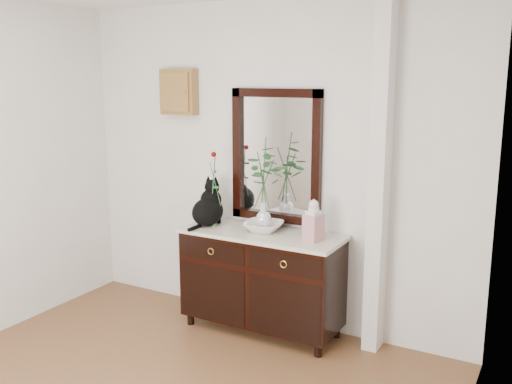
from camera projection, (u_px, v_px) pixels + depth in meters
The scene contains 10 objects.
wall_back at pixel (266, 166), 4.76m from camera, with size 3.60×0.04×2.70m, color silver.
pilaster at pixel (380, 178), 4.22m from camera, with size 0.12×0.20×2.70m, color silver.
sideboard at pixel (262, 276), 4.68m from camera, with size 1.33×0.52×0.82m.
wall_mirror at pixel (276, 156), 4.68m from camera, with size 0.80×0.06×1.10m.
key_cabinet at pixel (179, 92), 5.01m from camera, with size 0.35×0.10×0.40m, color brown.
cat at pixel (208, 203), 4.78m from camera, with size 0.27×0.34×0.39m, color black, non-canonical shape.
lotus_bowl at pixel (263, 227), 4.62m from camera, with size 0.32×0.32×0.08m, color silver.
vase_branches at pixel (264, 183), 4.55m from camera, with size 0.36×0.36×0.76m, color silver, non-canonical shape.
bud_vase_rose at pixel (214, 188), 4.75m from camera, with size 0.08×0.08×0.64m, color #366E37, non-canonical shape.
ginger_jar at pixel (313, 220), 4.34m from camera, with size 0.12×0.12×0.33m, color silver, non-canonical shape.
Camera 1 is at (2.22, -2.18, 2.09)m, focal length 40.00 mm.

